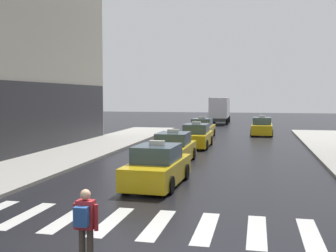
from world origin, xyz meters
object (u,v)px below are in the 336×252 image
(taxi_fourth, at_px, (202,129))
(taxi_fifth, at_px, (262,127))
(taxi_lead, at_px, (158,167))
(pedestrian_with_backpack, at_px, (85,222))
(box_truck, at_px, (220,109))
(taxi_third, at_px, (196,137))
(taxi_second, at_px, (173,149))

(taxi_fourth, height_order, taxi_fifth, same)
(taxi_fifth, bearing_deg, taxi_lead, -100.82)
(taxi_fourth, relative_size, pedestrian_with_backpack, 2.76)
(taxi_lead, bearing_deg, box_truck, 91.32)
(taxi_third, relative_size, box_truck, 0.60)
(taxi_third, xyz_separation_m, taxi_fifth, (4.55, 9.91, 0.00))
(taxi_lead, xyz_separation_m, taxi_third, (-0.27, 12.48, 0.00))
(taxi_third, distance_m, taxi_fifth, 10.90)
(pedestrian_with_backpack, bearing_deg, taxi_lead, 93.08)
(taxi_fourth, bearing_deg, taxi_lead, -87.67)
(box_truck, bearing_deg, taxi_fourth, -89.79)
(pedestrian_with_backpack, bearing_deg, taxi_fifth, 82.79)
(taxi_third, xyz_separation_m, box_truck, (-0.58, 24.28, 1.13))
(box_truck, bearing_deg, taxi_lead, -88.68)
(taxi_second, xyz_separation_m, taxi_fifth, (4.76, 16.86, 0.00))
(taxi_lead, height_order, taxi_fourth, same)
(taxi_third, distance_m, pedestrian_with_backpack, 20.51)
(taxi_fourth, distance_m, taxi_fifth, 5.93)
(taxi_third, xyz_separation_m, pedestrian_with_backpack, (0.70, -20.49, 0.25))
(taxi_second, bearing_deg, taxi_third, 88.25)
(taxi_fifth, bearing_deg, taxi_third, -114.66)
(taxi_lead, bearing_deg, taxi_fourth, 92.33)
(box_truck, bearing_deg, taxi_second, -89.33)
(taxi_second, height_order, box_truck, box_truck)
(taxi_third, relative_size, taxi_fourth, 1.00)
(taxi_fourth, height_order, box_truck, box_truck)
(taxi_third, xyz_separation_m, taxi_fourth, (-0.51, 6.81, 0.00))
(taxi_second, xyz_separation_m, taxi_third, (0.21, 6.95, 0.00))
(taxi_fourth, height_order, pedestrian_with_backpack, taxi_fourth)
(taxi_lead, xyz_separation_m, pedestrian_with_backpack, (0.43, -8.02, 0.25))
(taxi_fourth, bearing_deg, taxi_third, -85.69)
(taxi_second, bearing_deg, taxi_fifth, 74.23)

